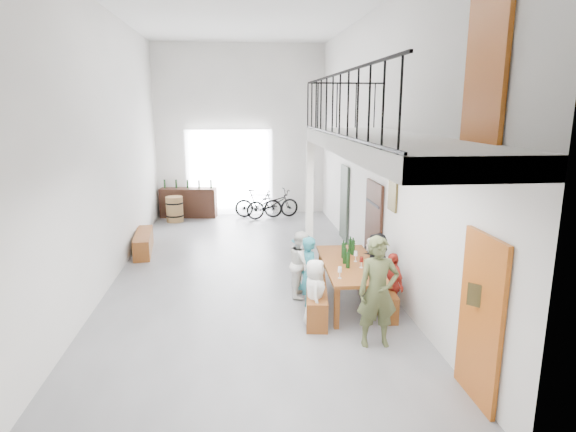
{
  "coord_description": "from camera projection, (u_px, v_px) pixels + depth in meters",
  "views": [
    {
      "loc": [
        -0.16,
        -9.95,
        3.55
      ],
      "look_at": [
        0.85,
        -0.5,
        1.37
      ],
      "focal_mm": 30.0,
      "sensor_mm": 36.0,
      "label": 1
    }
  ],
  "objects": [
    {
      "name": "floor",
      "position": [
        247.0,
        273.0,
        10.46
      ],
      "size": [
        12.0,
        12.0,
        0.0
      ],
      "primitive_type": "plane",
      "color": "slate",
      "rests_on": "ground"
    },
    {
      "name": "guest_left_b",
      "position": [
        310.0,
        273.0,
        8.46
      ],
      "size": [
        0.39,
        0.53,
        1.34
      ],
      "primitive_type": "imported",
      "rotation": [
        0.0,
        0.0,
        1.73
      ],
      "color": "#236B76",
      "rests_on": "ground"
    },
    {
      "name": "bench_inner",
      "position": [
        316.0,
        294.0,
        8.63
      ],
      "size": [
        0.65,
        2.18,
        0.49
      ],
      "primitive_type": "cube",
      "rotation": [
        0.0,
        0.0,
        -0.15
      ],
      "color": "brown",
      "rests_on": "ground"
    },
    {
      "name": "potted_plant",
      "position": [
        348.0,
        248.0,
        11.52
      ],
      "size": [
        0.44,
        0.39,
        0.43
      ],
      "primitive_type": "imported",
      "rotation": [
        0.0,
        0.0,
        0.15
      ],
      "color": "#1C521F",
      "rests_on": "ground"
    },
    {
      "name": "serving_counter",
      "position": [
        189.0,
        203.0,
        15.64
      ],
      "size": [
        1.84,
        0.71,
        0.95
      ],
      "primitive_type": "cube",
      "rotation": [
        0.0,
        0.0,
        -0.12
      ],
      "color": "black",
      "rests_on": "ground"
    },
    {
      "name": "bench_wall",
      "position": [
        378.0,
        290.0,
        8.87
      ],
      "size": [
        0.4,
        2.03,
        0.46
      ],
      "primitive_type": "cube",
      "rotation": [
        0.0,
        0.0,
        -0.07
      ],
      "color": "brown",
      "rests_on": "ground"
    },
    {
      "name": "oak_barrel",
      "position": [
        175.0,
        209.0,
        15.02
      ],
      "size": [
        0.54,
        0.54,
        0.8
      ],
      "color": "brown",
      "rests_on": "ground"
    },
    {
      "name": "host_standing",
      "position": [
        378.0,
        292.0,
        7.14
      ],
      "size": [
        0.63,
        0.42,
        1.7
      ],
      "primitive_type": "imported",
      "rotation": [
        0.0,
        0.0,
        -0.02
      ],
      "color": "#4B522E",
      "rests_on": "ground"
    },
    {
      "name": "guest_right_c",
      "position": [
        372.0,
        263.0,
        9.46
      ],
      "size": [
        0.4,
        0.55,
        1.04
      ],
      "primitive_type": "imported",
      "rotation": [
        0.0,
        0.0,
        -1.72
      ],
      "color": "white",
      "rests_on": "ground"
    },
    {
      "name": "guest_right_a",
      "position": [
        392.0,
        284.0,
        8.31
      ],
      "size": [
        0.41,
        0.69,
        1.1
      ],
      "primitive_type": "imported",
      "rotation": [
        0.0,
        0.0,
        -1.34
      ],
      "color": "#B32A1E",
      "rests_on": "ground"
    },
    {
      "name": "gateway_portal",
      "position": [
        230.0,
        173.0,
        15.86
      ],
      "size": [
        2.8,
        0.08,
        2.8
      ],
      "primitive_type": "cube",
      "color": "white",
      "rests_on": "ground"
    },
    {
      "name": "bicycle_far",
      "position": [
        258.0,
        204.0,
        15.55
      ],
      "size": [
        1.58,
        0.64,
        0.92
      ],
      "primitive_type": "imported",
      "rotation": [
        0.0,
        0.0,
        1.43
      ],
      "color": "black",
      "rests_on": "ground"
    },
    {
      "name": "tableware",
      "position": [
        351.0,
        255.0,
        8.62
      ],
      "size": [
        0.64,
        1.48,
        0.35
      ],
      "color": "black",
      "rests_on": "tasting_table"
    },
    {
      "name": "tasting_table",
      "position": [
        350.0,
        267.0,
        8.67
      ],
      "size": [
        1.02,
        2.3,
        0.79
      ],
      "rotation": [
        0.0,
        0.0,
        -0.04
      ],
      "color": "brown",
      "rests_on": "ground"
    },
    {
      "name": "side_bench",
      "position": [
        144.0,
        243.0,
        11.89
      ],
      "size": [
        0.57,
        1.76,
        0.49
      ],
      "primitive_type": "cube",
      "rotation": [
        0.0,
        0.0,
        0.11
      ],
      "color": "brown",
      "rests_on": "ground"
    },
    {
      "name": "guest_left_a",
      "position": [
        315.0,
        293.0,
        7.84
      ],
      "size": [
        0.43,
        0.6,
        1.14
      ],
      "primitive_type": "imported",
      "rotation": [
        0.0,
        0.0,
        1.44
      ],
      "color": "white",
      "rests_on": "ground"
    },
    {
      "name": "right_wall_decor",
      "position": [
        399.0,
        210.0,
        8.54
      ],
      "size": [
        0.07,
        8.28,
        5.07
      ],
      "color": "#A64D15",
      "rests_on": "ground"
    },
    {
      "name": "guest_right_b",
      "position": [
        376.0,
        267.0,
        8.87
      ],
      "size": [
        0.52,
        1.24,
        1.3
      ],
      "primitive_type": "imported",
      "rotation": [
        0.0,
        0.0,
        -1.46
      ],
      "color": "black",
      "rests_on": "ground"
    },
    {
      "name": "guest_left_d",
      "position": [
        302.0,
        261.0,
        9.45
      ],
      "size": [
        0.49,
        0.77,
        1.13
      ],
      "primitive_type": "imported",
      "rotation": [
        0.0,
        0.0,
        1.47
      ],
      "color": "#236B76",
      "rests_on": "ground"
    },
    {
      "name": "bicycle_near",
      "position": [
        272.0,
        204.0,
        15.5
      ],
      "size": [
        1.86,
        1.09,
        0.93
      ],
      "primitive_type": "imported",
      "rotation": [
        0.0,
        0.0,
        1.86
      ],
      "color": "black",
      "rests_on": "ground"
    },
    {
      "name": "counter_bottles",
      "position": [
        188.0,
        184.0,
        15.52
      ],
      "size": [
        1.55,
        0.23,
        0.28
      ],
      "color": "black",
      "rests_on": "serving_counter"
    },
    {
      "name": "room_walls",
      "position": [
        243.0,
        106.0,
        9.66
      ],
      "size": [
        12.0,
        12.0,
        12.0
      ],
      "color": "white",
      "rests_on": "ground"
    },
    {
      "name": "balcony",
      "position": [
        384.0,
        147.0,
        6.97
      ],
      "size": [
        1.52,
        5.62,
        4.0
      ],
      "color": "white",
      "rests_on": "ground"
    },
    {
      "name": "guest_left_c",
      "position": [
        302.0,
        264.0,
        9.08
      ],
      "size": [
        0.59,
        0.7,
        1.27
      ],
      "primitive_type": "imported",
      "rotation": [
        0.0,
        0.0,
        1.37
      ],
      "color": "white",
      "rests_on": "ground"
    }
  ]
}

